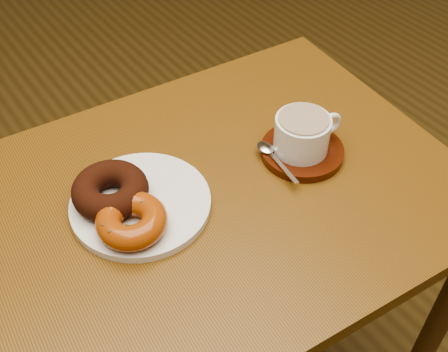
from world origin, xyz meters
TOP-DOWN VIEW (x-y plane):
  - cafe_table at (0.26, 0.01)m, footprint 0.83×0.65m
  - donut_plate at (0.15, 0.05)m, footprint 0.29×0.29m
  - donut_cinnamon at (0.11, 0.07)m, footprint 0.12×0.12m
  - donut_caramel at (0.11, 0.00)m, footprint 0.13×0.13m
  - saucer at (0.42, -0.01)m, footprint 0.17×0.17m
  - coffee_cup at (0.42, -0.01)m, footprint 0.12×0.09m
  - teaspoon at (0.37, 0.02)m, footprint 0.03×0.11m

SIDE VIEW (x-z plane):
  - cafe_table at x=0.26m, z-range 0.25..0.98m
  - donut_plate at x=0.15m, z-range 0.73..0.75m
  - saucer at x=0.42m, z-range 0.73..0.75m
  - teaspoon at x=0.37m, z-range 0.75..0.75m
  - donut_caramel at x=0.11m, z-range 0.75..0.78m
  - donut_cinnamon at x=0.11m, z-range 0.75..0.79m
  - coffee_cup at x=0.42m, z-range 0.75..0.81m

